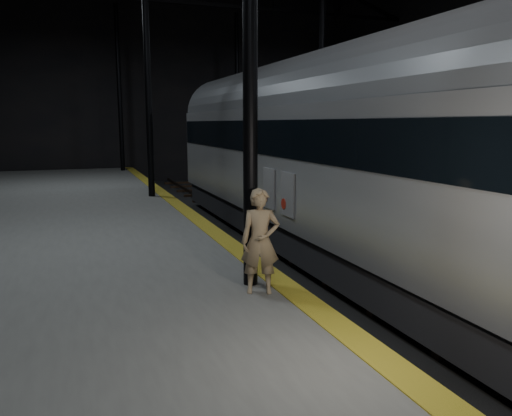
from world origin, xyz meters
TOP-DOWN VIEW (x-y plane):
  - ground at (0.00, 0.00)m, footprint 44.00×44.00m
  - platform_left at (-7.50, 0.00)m, footprint 9.00×43.80m
  - tactile_strip at (-3.25, 0.00)m, footprint 0.50×43.80m
  - track at (0.00, 0.00)m, footprint 2.40×43.00m
  - train at (-0.00, 0.39)m, footprint 3.25×21.72m
  - woman at (-3.80, -4.50)m, footprint 0.78×0.64m

SIDE VIEW (x-z plane):
  - ground at x=0.00m, z-range 0.00..0.00m
  - track at x=0.00m, z-range -0.05..0.19m
  - platform_left at x=-7.50m, z-range 0.00..1.00m
  - tactile_strip at x=-3.25m, z-range 1.00..1.01m
  - woman at x=-3.80m, z-range 1.00..2.84m
  - train at x=0.00m, z-range 0.34..6.14m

